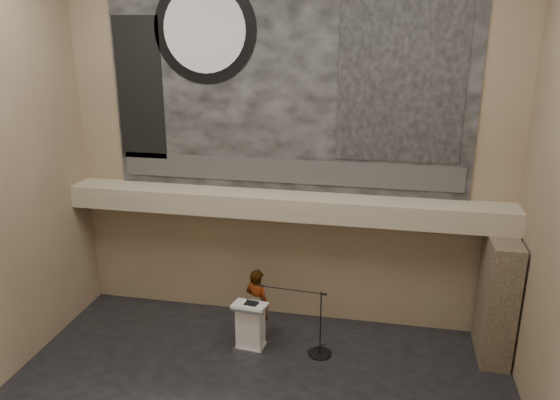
# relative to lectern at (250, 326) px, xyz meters

# --- Properties ---
(wall_back) EXTENTS (10.00, 0.02, 8.50)m
(wall_back) POSITION_rel_lectern_xyz_m (0.49, 1.65, 3.70)
(wall_back) COLOR #78614C
(wall_back) RESTS_ON floor
(wall_front) EXTENTS (10.00, 0.02, 8.50)m
(wall_front) POSITION_rel_lectern_xyz_m (0.49, -6.35, 3.70)
(wall_front) COLOR #78614C
(wall_front) RESTS_ON floor
(soffit) EXTENTS (10.00, 0.80, 0.50)m
(soffit) POSITION_rel_lectern_xyz_m (0.49, 1.25, 2.40)
(soffit) COLOR gray
(soffit) RESTS_ON wall_back
(sprinkler_left) EXTENTS (0.04, 0.04, 0.06)m
(sprinkler_left) POSITION_rel_lectern_xyz_m (-1.11, 1.20, 2.12)
(sprinkler_left) COLOR #B2893D
(sprinkler_left) RESTS_ON soffit
(sprinkler_right) EXTENTS (0.04, 0.04, 0.06)m
(sprinkler_right) POSITION_rel_lectern_xyz_m (2.39, 1.20, 2.12)
(sprinkler_right) COLOR #B2893D
(sprinkler_right) RESTS_ON soffit
(banner) EXTENTS (8.00, 0.05, 5.00)m
(banner) POSITION_rel_lectern_xyz_m (0.49, 1.62, 5.15)
(banner) COLOR black
(banner) RESTS_ON wall_back
(banner_text_strip) EXTENTS (7.76, 0.02, 0.55)m
(banner_text_strip) POSITION_rel_lectern_xyz_m (0.49, 1.58, 3.10)
(banner_text_strip) COLOR #2F2F2F
(banner_text_strip) RESTS_ON banner
(banner_clock_rim) EXTENTS (2.30, 0.02, 2.30)m
(banner_clock_rim) POSITION_rel_lectern_xyz_m (-1.31, 1.58, 6.15)
(banner_clock_rim) COLOR black
(banner_clock_rim) RESTS_ON banner
(banner_clock_face) EXTENTS (1.84, 0.02, 1.84)m
(banner_clock_face) POSITION_rel_lectern_xyz_m (-1.31, 1.56, 6.15)
(banner_clock_face) COLOR silver
(banner_clock_face) RESTS_ON banner
(banner_building_print) EXTENTS (2.60, 0.02, 3.60)m
(banner_building_print) POSITION_rel_lectern_xyz_m (2.89, 1.58, 5.25)
(banner_building_print) COLOR black
(banner_building_print) RESTS_ON banner
(banner_brick_print) EXTENTS (1.10, 0.02, 3.20)m
(banner_brick_print) POSITION_rel_lectern_xyz_m (-2.91, 1.58, 4.85)
(banner_brick_print) COLOR black
(banner_brick_print) RESTS_ON banner
(stone_pier) EXTENTS (0.60, 1.40, 2.70)m
(stone_pier) POSITION_rel_lectern_xyz_m (5.14, 0.80, 0.80)
(stone_pier) COLOR #403527
(stone_pier) RESTS_ON floor
(lectern) EXTENTS (0.76, 0.58, 1.13)m
(lectern) POSITION_rel_lectern_xyz_m (0.00, 0.00, 0.00)
(lectern) COLOR silver
(lectern) RESTS_ON floor
(binder) EXTENTS (0.30, 0.26, 0.04)m
(binder) POSITION_rel_lectern_xyz_m (0.03, -0.03, 0.56)
(binder) COLOR black
(binder) RESTS_ON lectern
(papers) EXTENTS (0.30, 0.35, 0.00)m
(papers) POSITION_rel_lectern_xyz_m (-0.09, -0.02, 0.55)
(papers) COLOR white
(papers) RESTS_ON lectern
(speaker_person) EXTENTS (0.72, 0.61, 1.67)m
(speaker_person) POSITION_rel_lectern_xyz_m (0.04, 0.49, 0.28)
(speaker_person) COLOR silver
(speaker_person) RESTS_ON floor
(mic_stand) EXTENTS (1.63, 0.52, 1.50)m
(mic_stand) POSITION_rel_lectern_xyz_m (1.47, 0.07, -0.32)
(mic_stand) COLOR black
(mic_stand) RESTS_ON floor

